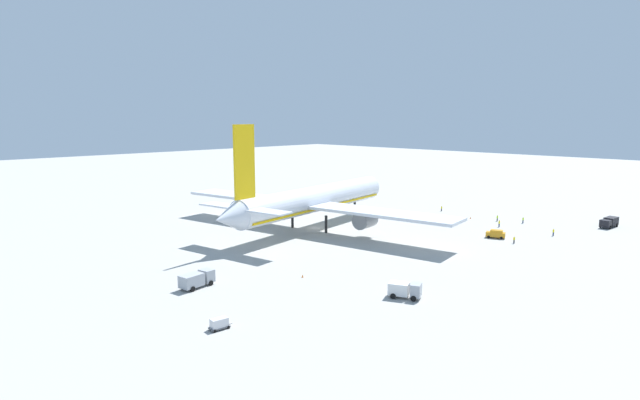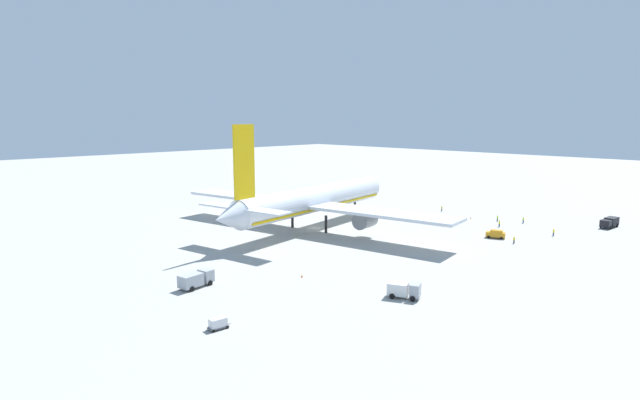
{
  "view_description": "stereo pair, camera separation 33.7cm",
  "coord_description": "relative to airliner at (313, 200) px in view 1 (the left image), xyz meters",
  "views": [
    {
      "loc": [
        -91.54,
        -92.71,
        28.46
      ],
      "look_at": [
        3.43,
        1.68,
        6.83
      ],
      "focal_mm": 28.82,
      "sensor_mm": 36.0,
      "label": 1
    },
    {
      "loc": [
        -91.3,
        -92.95,
        28.46
      ],
      "look_at": [
        3.43,
        1.68,
        6.83
      ],
      "focal_mm": 28.82,
      "sensor_mm": 36.0,
      "label": 2
    }
  ],
  "objects": [
    {
      "name": "baggage_cart_1",
      "position": [
        -53.08,
        -36.07,
        -6.71
      ],
      "size": [
        3.4,
        1.8,
        1.54
      ],
      "color": "#595B60",
      "rests_on": "ground"
    },
    {
      "name": "ground_worker_1",
      "position": [
        35.94,
        -46.83,
        -6.64
      ],
      "size": [
        0.44,
        0.44,
        1.77
      ],
      "color": "navy",
      "rests_on": "ground"
    },
    {
      "name": "service_van",
      "position": [
        23.91,
        -37.97,
        -6.51
      ],
      "size": [
        3.25,
        4.74,
        1.97
      ],
      "color": "orange",
      "rests_on": "ground"
    },
    {
      "name": "service_truck_2",
      "position": [
        -25.19,
        -46.72,
        -6.13
      ],
      "size": [
        4.25,
        5.6,
        2.54
      ],
      "color": "#999EA5",
      "rests_on": "ground"
    },
    {
      "name": "traffic_cone_2",
      "position": [
        32.69,
        41.62,
        -7.27
      ],
      "size": [
        0.36,
        0.36,
        0.55
      ],
      "primitive_type": "cone",
      "color": "orange",
      "rests_on": "ground"
    },
    {
      "name": "service_truck_1",
      "position": [
        -45.82,
        -18.76,
        -6.08
      ],
      "size": [
        6.37,
        3.37,
        2.59
      ],
      "color": "#999EA5",
      "rests_on": "ground"
    },
    {
      "name": "traffic_cone_0",
      "position": [
        37.82,
        37.1,
        -7.27
      ],
      "size": [
        0.36,
        0.36,
        0.55
      ],
      "primitive_type": "cone",
      "color": "orange",
      "rests_on": "ground"
    },
    {
      "name": "traffic_cone_3",
      "position": [
        -29.48,
        -27.5,
        -7.27
      ],
      "size": [
        0.36,
        0.36,
        0.55
      ],
      "primitive_type": "cone",
      "color": "orange",
      "rests_on": "ground"
    },
    {
      "name": "traffic_cone_4",
      "position": [
        41.06,
        -22.01,
        -7.27
      ],
      "size": [
        0.36,
        0.36,
        0.55
      ],
      "primitive_type": "cone",
      "color": "orange",
      "rests_on": "ground"
    },
    {
      "name": "service_truck_0",
      "position": [
        56.42,
        -53.37,
        -6.13
      ],
      "size": [
        6.94,
        3.07,
        2.52
      ],
      "color": "black",
      "rests_on": "ground"
    },
    {
      "name": "traffic_cone_1",
      "position": [
        35.06,
        45.16,
        -7.27
      ],
      "size": [
        0.36,
        0.36,
        0.55
      ],
      "primitive_type": "cone",
      "color": "orange",
      "rests_on": "ground"
    },
    {
      "name": "ground_worker_3",
      "position": [
        45.54,
        -35.19,
        -6.68
      ],
      "size": [
        0.55,
        0.55,
        1.71
      ],
      "color": "navy",
      "rests_on": "ground"
    },
    {
      "name": "ground_worker_0",
      "position": [
        43.08,
        -29.01,
        -6.67
      ],
      "size": [
        0.55,
        0.55,
        1.72
      ],
      "color": "#3F3F47",
      "rests_on": "ground"
    },
    {
      "name": "ground_plane",
      "position": [
        1.26,
        0.36,
        -7.54
      ],
      "size": [
        600.0,
        600.0,
        0.0
      ],
      "primitive_type": "plane",
      "color": "#9E9E99"
    },
    {
      "name": "ground_worker_4",
      "position": [
        21.81,
        -43.41,
        -6.71
      ],
      "size": [
        0.57,
        0.57,
        1.64
      ],
      "color": "#3F3F47",
      "rests_on": "ground"
    },
    {
      "name": "ground_worker_2",
      "position": [
        45.79,
        -9.69,
        -6.73
      ],
      "size": [
        0.43,
        0.43,
        1.61
      ],
      "color": "#3F3F47",
      "rests_on": "ground"
    },
    {
      "name": "baggage_cart_0",
      "position": [
        42.53,
        44.0,
        -7.28
      ],
      "size": [
        1.56,
        3.33,
        0.4
      ],
      "color": "#595B60",
      "rests_on": "ground"
    },
    {
      "name": "ground_worker_5",
      "position": [
        36.37,
        -32.8,
        -6.63
      ],
      "size": [
        0.56,
        0.56,
        1.79
      ],
      "color": "navy",
      "rests_on": "ground"
    },
    {
      "name": "airliner",
      "position": [
        0.0,
        0.0,
        0.0
      ],
      "size": [
        67.64,
        79.36,
        27.0
      ],
      "color": "silver",
      "rests_on": "ground"
    }
  ]
}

